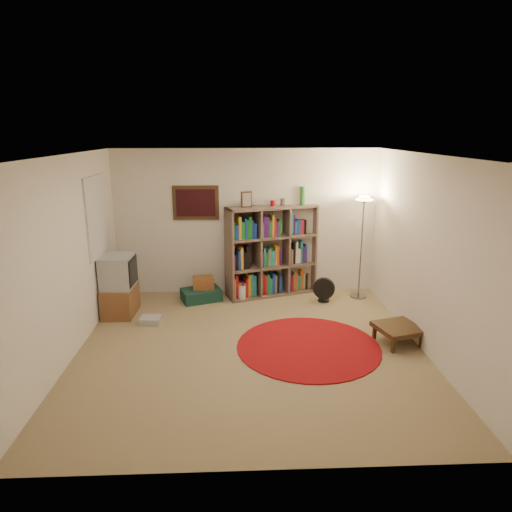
{
  "coord_description": "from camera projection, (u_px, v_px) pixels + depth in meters",
  "views": [
    {
      "loc": [
        -0.17,
        -5.48,
        2.77
      ],
      "look_at": [
        0.1,
        0.6,
        1.1
      ],
      "focal_mm": 32.0,
      "sensor_mm": 36.0,
      "label": 1
    }
  ],
  "objects": [
    {
      "name": "wicker_basket",
      "position": [
        203.0,
        283.0,
        7.68
      ],
      "size": [
        0.38,
        0.29,
        0.2
      ],
      "rotation": [
        0.0,
        0.0,
        0.11
      ],
      "color": "brown",
      "rests_on": "suitcase"
    },
    {
      "name": "paper_towel",
      "position": [
        242.0,
        293.0,
        7.7
      ],
      "size": [
        0.15,
        0.15,
        0.25
      ],
      "rotation": [
        0.0,
        0.0,
        -0.28
      ],
      "color": "silver",
      "rests_on": "ground"
    },
    {
      "name": "red_rug",
      "position": [
        308.0,
        346.0,
        6.06
      ],
      "size": [
        1.9,
        1.9,
        0.02
      ],
      "color": "maroon",
      "rests_on": "ground"
    },
    {
      "name": "bookshelf",
      "position": [
        270.0,
        252.0,
        7.86
      ],
      "size": [
        1.61,
        0.92,
        1.87
      ],
      "rotation": [
        0.0,
        0.0,
        0.33
      ],
      "color": "brown",
      "rests_on": "ground"
    },
    {
      "name": "room",
      "position": [
        246.0,
        255.0,
        5.74
      ],
      "size": [
        4.54,
        4.54,
        2.54
      ],
      "color": "#8B7751",
      "rests_on": "ground"
    },
    {
      "name": "dvd_box",
      "position": [
        151.0,
        320.0,
        6.8
      ],
      "size": [
        0.31,
        0.27,
        0.1
      ],
      "rotation": [
        0.0,
        0.0,
        -0.08
      ],
      "color": "#A8A7AC",
      "rests_on": "ground"
    },
    {
      "name": "suitcase",
      "position": [
        201.0,
        295.0,
        7.7
      ],
      "size": [
        0.73,
        0.6,
        0.2
      ],
      "rotation": [
        0.0,
        0.0,
        0.36
      ],
      "color": "#13342A",
      "rests_on": "ground"
    },
    {
      "name": "floor_lamp",
      "position": [
        363.0,
        214.0,
        7.51
      ],
      "size": [
        0.38,
        0.38,
        1.75
      ],
      "rotation": [
        0.0,
        0.0,
        0.12
      ],
      "color": "gray",
      "rests_on": "ground"
    },
    {
      "name": "side_table",
      "position": [
        398.0,
        329.0,
        6.12
      ],
      "size": [
        0.68,
        0.68,
        0.25
      ],
      "rotation": [
        0.0,
        0.0,
        0.28
      ],
      "color": "#352212",
      "rests_on": "ground"
    },
    {
      "name": "tv_stand",
      "position": [
        119.0,
        286.0,
        7.03
      ],
      "size": [
        0.49,
        0.67,
        0.95
      ],
      "rotation": [
        0.0,
        0.0,
        -0.04
      ],
      "color": "brown",
      "rests_on": "ground"
    },
    {
      "name": "floor_fan",
      "position": [
        324.0,
        290.0,
        7.62
      ],
      "size": [
        0.37,
        0.24,
        0.42
      ],
      "rotation": [
        0.0,
        0.0,
        -0.31
      ],
      "color": "black",
      "rests_on": "ground"
    }
  ]
}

